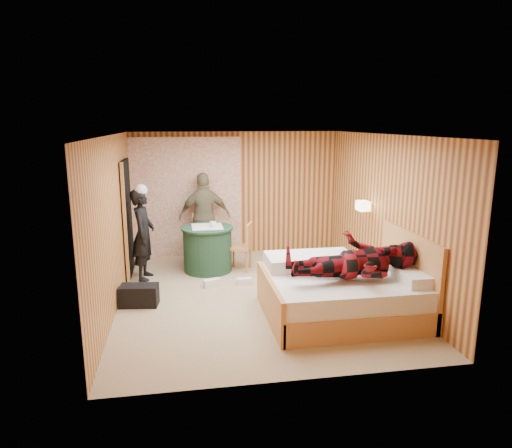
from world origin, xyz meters
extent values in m
cube|color=tan|center=(0.00, 0.00, 0.00)|extent=(4.20, 5.00, 0.01)
cube|color=white|center=(0.00, 0.00, 2.50)|extent=(4.20, 5.00, 0.01)
cube|color=tan|center=(0.00, 2.50, 1.25)|extent=(4.20, 0.02, 2.50)
cube|color=tan|center=(-2.10, 0.00, 1.25)|extent=(0.02, 5.00, 2.50)
cube|color=tan|center=(2.10, 0.00, 1.25)|extent=(0.02, 5.00, 2.50)
cube|color=silver|center=(-1.00, 2.43, 1.20)|extent=(2.20, 0.08, 2.40)
cube|color=black|center=(-2.06, 1.40, 1.02)|extent=(0.06, 0.90, 2.05)
cylinder|color=gold|center=(2.00, 0.45, 1.30)|extent=(0.18, 0.04, 0.04)
cube|color=beige|center=(1.92, 0.45, 1.30)|extent=(0.18, 0.24, 0.16)
cube|color=tan|center=(1.10, -0.98, 0.16)|extent=(2.13, 1.70, 0.32)
cube|color=white|center=(1.10, -0.98, 0.45)|extent=(2.07, 1.64, 0.27)
cube|color=tan|center=(0.04, -0.98, 0.30)|extent=(0.06, 1.70, 0.60)
cube|color=tan|center=(2.06, -0.98, 0.59)|extent=(0.06, 1.70, 1.17)
cube|color=white|center=(1.93, -1.38, 0.66)|extent=(0.40, 0.59, 0.15)
cube|color=white|center=(1.93, -0.58, 0.66)|extent=(0.40, 0.59, 0.15)
cube|color=white|center=(0.73, -0.50, 0.68)|extent=(1.28, 0.64, 0.19)
cube|color=tan|center=(1.88, 0.10, 0.27)|extent=(0.39, 0.53, 0.53)
cube|color=tan|center=(1.88, 0.10, 0.44)|extent=(0.41, 0.55, 0.03)
cylinder|color=#20462D|center=(-0.67, 1.35, 0.40)|extent=(0.88, 0.88, 0.80)
cylinder|color=#20462D|center=(-0.67, 1.35, 0.81)|extent=(0.94, 0.94, 0.03)
cube|color=white|center=(-0.67, 1.35, 0.83)|extent=(0.72, 0.72, 0.01)
cube|color=tan|center=(-0.67, 2.01, 0.45)|extent=(0.51, 0.51, 0.05)
cube|color=tan|center=(-0.72, 2.19, 0.70)|extent=(0.42, 0.15, 0.46)
cylinder|color=tan|center=(-0.79, 1.80, 0.21)|extent=(0.04, 0.04, 0.43)
cylinder|color=tan|center=(-0.55, 2.22, 0.21)|extent=(0.04, 0.04, 0.43)
cube|color=tan|center=(-0.08, 1.30, 0.43)|extent=(0.52, 0.52, 0.05)
cube|color=tan|center=(0.09, 1.23, 0.67)|extent=(0.19, 0.39, 0.44)
cylinder|color=tan|center=(-0.17, 1.51, 0.21)|extent=(0.04, 0.04, 0.41)
cylinder|color=tan|center=(0.01, 1.09, 0.21)|extent=(0.04, 0.04, 0.41)
cube|color=black|center=(-1.79, -0.14, 0.16)|extent=(0.59, 0.37, 0.32)
cube|color=white|center=(-0.12, 0.49, 0.06)|extent=(0.25, 0.11, 0.11)
cube|color=white|center=(-0.66, 0.49, 0.06)|extent=(0.30, 0.20, 0.13)
imported|color=black|center=(-1.78, 1.10, 0.79)|extent=(0.45, 0.62, 1.58)
imported|color=#726B4C|center=(-0.67, 2.14, 0.86)|extent=(1.05, 0.51, 1.72)
imported|color=maroon|center=(1.15, -1.18, 1.02)|extent=(0.86, 0.67, 1.77)
imported|color=white|center=(1.88, 0.05, 0.54)|extent=(0.17, 0.23, 0.02)
imported|color=white|center=(1.88, 0.05, 0.56)|extent=(0.23, 0.26, 0.02)
imported|color=white|center=(1.88, 0.23, 0.58)|extent=(0.12, 0.12, 0.09)
imported|color=white|center=(-0.57, 1.30, 0.89)|extent=(0.14, 0.14, 0.10)
camera|label=1|loc=(-1.12, -6.74, 2.69)|focal=32.00mm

